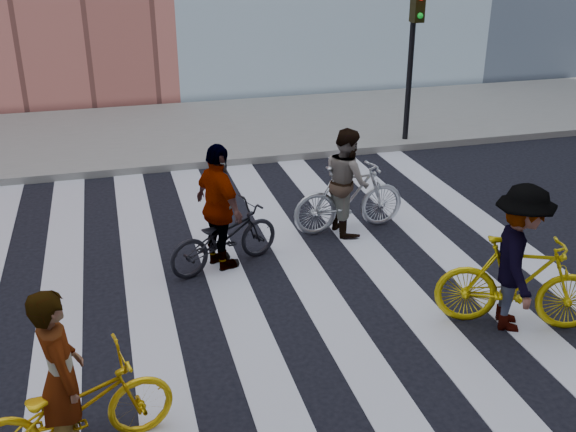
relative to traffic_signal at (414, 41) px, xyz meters
name	(u,v)px	position (x,y,z in m)	size (l,w,h in m)	color
ground	(272,286)	(-4.40, -5.32, -2.28)	(100.00, 100.00, 0.00)	black
sidewalk_far	(194,131)	(-4.40, 2.18, -2.20)	(100.00, 5.00, 0.15)	gray
zebra_crosswalk	(272,286)	(-4.40, -5.32, -2.27)	(8.25, 10.00, 0.01)	silver
traffic_signal	(414,41)	(0.00, 0.00, 0.00)	(0.22, 0.42, 3.33)	black
bike_yellow_left	(72,410)	(-6.89, -7.89, -1.79)	(0.65, 1.85, 0.97)	#E7B30C
bike_silver_mid	(349,198)	(-2.77, -3.86, -1.72)	(0.52, 1.86, 1.12)	silver
bike_yellow_right	(518,283)	(-1.78, -7.03, -1.70)	(0.55, 1.94, 1.17)	#D5B90B
bike_dark_rear	(224,237)	(-4.90, -4.58, -1.82)	(0.60, 1.73, 0.91)	black
rider_left	(61,376)	(-6.94, -7.89, -1.41)	(0.63, 0.41, 1.73)	slate
rider_mid	(347,181)	(-2.82, -3.86, -1.44)	(0.82, 0.64, 1.69)	slate
rider_right	(518,259)	(-1.83, -7.03, -1.37)	(1.18, 0.68, 1.83)	slate
rider_rear	(219,208)	(-4.95, -4.58, -1.36)	(1.07, 0.45, 1.83)	slate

